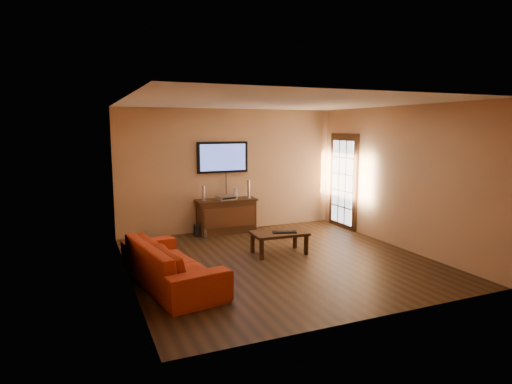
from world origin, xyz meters
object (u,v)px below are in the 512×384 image
speaker_right (249,190)px  subwoofer (200,230)px  sofa (171,255)px  speaker_left (204,194)px  media_console (226,216)px  television (223,157)px  game_console (235,193)px  keyboard (284,232)px  coffee_table (279,235)px  bottle (205,234)px  av_receiver (226,197)px

speaker_right → subwoofer: 1.39m
speaker_right → subwoofer: speaker_right is taller
sofa → speaker_left: speaker_left is taller
media_console → sofa: (-1.76, -2.63, 0.06)m
speaker_right → television: bearing=155.6°
game_console → keyboard: 2.04m
media_console → subwoofer: bearing=179.6°
television → keyboard: (0.43, -2.17, -1.23)m
television → speaker_right: size_ratio=2.82×
television → speaker_right: bearing=-24.4°
subwoofer → sofa: bearing=-108.4°
coffee_table → sofa: 2.26m
television → bottle: (-0.57, -0.51, -1.55)m
television → coffee_table: size_ratio=1.14×
television → game_console: television is taller
bottle → av_receiver: bearing=25.6°
av_receiver → speaker_right: bearing=-9.3°
subwoofer → bottle: (0.04, -0.30, -0.02)m
coffee_table → speaker_right: (0.15, 1.86, 0.58)m
sofa → av_receiver: bearing=-43.6°
coffee_table → speaker_left: size_ratio=3.06×
game_console → coffee_table: bearing=-81.8°
media_console → sofa: sofa is taller
speaker_right → bottle: size_ratio=2.05×
keyboard → speaker_right: bearing=87.6°
media_console → keyboard: size_ratio=2.83×
speaker_right → bottle: bearing=-165.8°
subwoofer → television: bearing=24.1°
television → av_receiver: 0.89m
speaker_left → game_console: 0.73m
media_console → bottle: 0.70m
sofa → speaker_right: bearing=-50.7°
sofa → bottle: bearing=-36.7°
bottle → speaker_left: bearing=78.8°
television → media_console: bearing=-90.0°
keyboard → av_receiver: bearing=102.9°
speaker_right → game_console: (-0.29, 0.05, -0.07)m
game_console → media_console: bearing=-170.2°
av_receiver → keyboard: (0.44, -1.93, -0.37)m
media_console → coffee_table: media_console is taller
speaker_right → keyboard: 2.01m
coffee_table → game_console: (-0.14, 1.90, 0.51)m
sofa → bottle: sofa is taller
media_console → av_receiver: 0.42m
sofa → subwoofer: sofa is taller
speaker_right → av_receiver: bearing=-179.3°
media_console → speaker_right: (0.52, -0.02, 0.56)m
media_console → sofa: bearing=-123.8°
coffee_table → bottle: size_ratio=5.10×
subwoofer → speaker_right: bearing=3.9°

